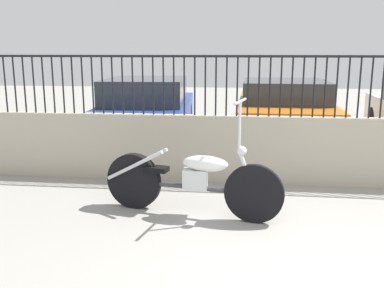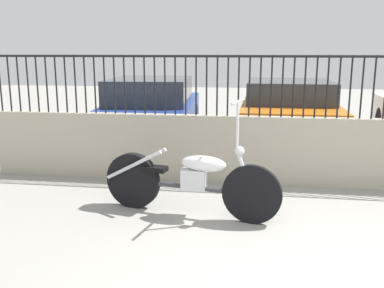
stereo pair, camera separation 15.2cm
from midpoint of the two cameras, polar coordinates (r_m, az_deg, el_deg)
name	(u,v)px [view 1 (the left image)]	position (r m, az deg, el deg)	size (l,w,h in m)	color
low_wall	(305,151)	(6.30, 14.15, -0.91)	(9.38, 0.18, 0.98)	#B2A893
fence_railing	(309,78)	(6.16, 14.65, 8.51)	(9.38, 0.04, 0.86)	black
motorcycle_dark_grey	(184,180)	(5.01, -2.01, -4.76)	(2.12, 0.69, 1.38)	black
car_blue	(147,110)	(9.07, -6.47, 4.52)	(2.04, 4.42, 1.35)	black
car_orange	(283,112)	(8.83, 11.59, 4.17)	(1.87, 4.00, 1.33)	black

